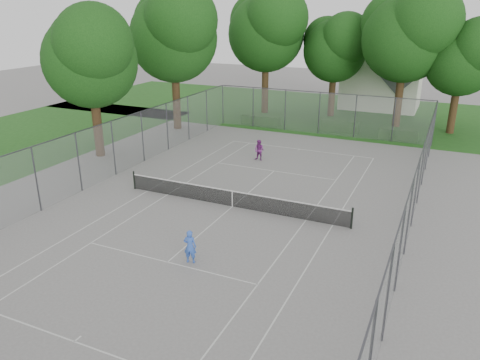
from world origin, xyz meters
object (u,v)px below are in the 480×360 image
at_px(tennis_net, 232,198).
at_px(woman_player, 259,150).
at_px(house, 383,71).
at_px(girl_player, 190,246).

bearing_deg(tennis_net, woman_player, 102.28).
relative_size(house, girl_player, 6.41).
height_order(tennis_net, girl_player, girl_player).
distance_m(girl_player, woman_player, 14.36).
distance_m(tennis_net, woman_player, 8.32).
distance_m(tennis_net, girl_player, 6.06).
bearing_deg(woman_player, house, 85.41).
height_order(tennis_net, house, house).
bearing_deg(house, woman_player, -102.04).
bearing_deg(girl_player, woman_player, -91.88).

